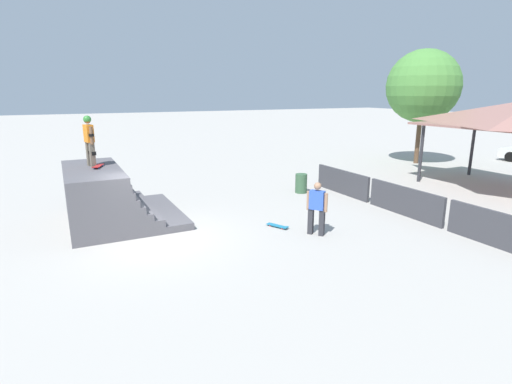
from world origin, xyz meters
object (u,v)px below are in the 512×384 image
(skater_on_deck, at_px, (89,137))
(tree_far_back, at_px, (423,86))
(trash_bin, at_px, (301,183))
(skateboard_on_ground, at_px, (278,226))
(skateboard_on_deck, at_px, (98,166))
(bystander_walking, at_px, (317,206))

(skater_on_deck, height_order, tree_far_back, tree_far_back)
(tree_far_back, xyz_separation_m, trash_bin, (3.23, -10.70, -4.29))
(skateboard_on_ground, bearing_deg, skateboard_on_deck, -147.80)
(skater_on_deck, bearing_deg, trash_bin, 78.02)
(tree_far_back, bearing_deg, skater_on_deck, -80.23)
(skateboard_on_ground, distance_m, tree_far_back, 16.28)
(bystander_walking, bearing_deg, skater_on_deck, 15.72)
(bystander_walking, bearing_deg, tree_far_back, -94.99)
(bystander_walking, bearing_deg, skateboard_on_deck, 17.44)
(skateboard_on_deck, distance_m, tree_far_back, 19.67)
(skater_on_deck, relative_size, trash_bin, 2.01)
(skateboard_on_deck, bearing_deg, skater_on_deck, -138.04)
(skateboard_on_ground, relative_size, trash_bin, 0.95)
(skateboard_on_deck, bearing_deg, tree_far_back, 121.33)
(skater_on_deck, distance_m, bystander_walking, 7.91)
(bystander_walking, distance_m, skateboard_on_ground, 1.61)
(skateboard_on_deck, height_order, skateboard_on_ground, skateboard_on_deck)
(skater_on_deck, bearing_deg, bystander_walking, 39.42)
(skateboard_on_deck, bearing_deg, bystander_walking, 74.02)
(skateboard_on_ground, bearing_deg, trash_bin, 112.52)
(skateboard_on_deck, bearing_deg, skateboard_on_ground, 78.42)
(skateboard_on_ground, xyz_separation_m, trash_bin, (-3.69, 3.27, 0.37))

